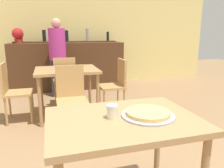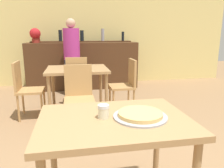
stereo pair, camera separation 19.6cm
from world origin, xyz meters
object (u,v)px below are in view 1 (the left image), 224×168
at_px(chair_far_side_right, 116,82).
at_px(cheese_shaker, 112,112).
at_px(chair_far_side_back, 65,78).
at_px(person_standing, 58,55).
at_px(chair_far_side_front, 71,94).
at_px(pizza_tray, 148,114).
at_px(potted_plant, 18,35).
at_px(chair_far_side_left, 12,88).

distance_m(chair_far_side_right, cheese_shaker, 2.26).
distance_m(chair_far_side_back, cheese_shaker, 2.71).
bearing_deg(chair_far_side_back, cheese_shaker, 92.44).
relative_size(cheese_shaker, person_standing, 0.06).
bearing_deg(chair_far_side_front, person_standing, 92.26).
bearing_deg(chair_far_side_back, pizza_tray, 97.47).
bearing_deg(chair_far_side_back, chair_far_side_right, 145.10).
distance_m(chair_far_side_back, person_standing, 0.77).
bearing_deg(potted_plant, chair_far_side_front, -69.72).
bearing_deg(chair_far_side_left, potted_plant, 1.82).
height_order(chair_far_side_right, pizza_tray, chair_far_side_right).
xyz_separation_m(pizza_tray, person_standing, (-0.43, 3.41, 0.08)).
bearing_deg(cheese_shaker, person_standing, 93.15).
relative_size(chair_far_side_back, chair_far_side_right, 1.00).
bearing_deg(potted_plant, chair_far_side_right, -46.72).
height_order(chair_far_side_right, person_standing, person_standing).
bearing_deg(chair_far_side_right, cheese_shaker, -18.03).
xyz_separation_m(chair_far_side_back, chair_far_side_left, (-0.81, -0.56, 0.00)).
bearing_deg(chair_far_side_back, potted_plant, -54.51).
relative_size(chair_far_side_back, pizza_tray, 2.49).
relative_size(chair_far_side_back, cheese_shaker, 9.83).
distance_m(chair_far_side_left, pizza_tray, 2.47).
bearing_deg(pizza_tray, chair_far_side_right, 78.23).
distance_m(pizza_tray, potted_plant, 4.15).
bearing_deg(chair_far_side_front, chair_far_side_left, 145.10).
relative_size(chair_far_side_left, pizza_tray, 2.49).
height_order(chair_far_side_back, chair_far_side_left, same).
xyz_separation_m(chair_far_side_front, potted_plant, (-0.86, 2.34, 0.76)).
xyz_separation_m(pizza_tray, potted_plant, (-1.22, 3.94, 0.49)).
relative_size(person_standing, potted_plant, 4.92).
height_order(chair_far_side_left, potted_plant, potted_plant).
bearing_deg(chair_far_side_front, cheese_shaker, -85.81).
xyz_separation_m(chair_far_side_right, person_standing, (-0.88, 1.25, 0.35)).
xyz_separation_m(chair_far_side_left, pizza_tray, (1.17, -2.16, 0.27)).
relative_size(chair_far_side_left, chair_far_side_right, 1.00).
bearing_deg(chair_far_side_right, person_standing, -144.79).
bearing_deg(chair_far_side_back, person_standing, -84.04).
height_order(chair_far_side_back, chair_far_side_right, same).
relative_size(chair_far_side_right, potted_plant, 2.74).
xyz_separation_m(chair_far_side_back, person_standing, (-0.07, 0.68, 0.35)).
distance_m(chair_far_side_front, potted_plant, 2.61).
height_order(cheese_shaker, potted_plant, potted_plant).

